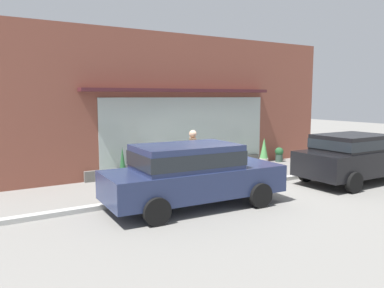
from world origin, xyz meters
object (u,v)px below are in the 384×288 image
Objects in this scene: parked_car_black at (354,155)px; potted_plant_trailing_edge at (279,154)px; fire_hydrant at (169,177)px; potted_plant_doorstep at (264,152)px; pedestrian_with_handbag at (193,153)px; potted_plant_window_center at (123,164)px; potted_plant_low_front at (198,162)px; parked_car_navy at (191,172)px.

potted_plant_trailing_edge is at bearing 79.20° from parked_car_black.
potted_plant_doorstep is at bearing 18.05° from fire_hydrant.
potted_plant_window_center is at bearing 68.84° from pedestrian_with_handbag.
parked_car_black is at bearing -85.30° from potted_plant_doorstep.
potted_plant_doorstep is (3.16, -0.04, 0.13)m from potted_plant_low_front.
potted_plant_window_center reaches higher than potted_plant_doorstep.
potted_plant_trailing_edge is at bearing 17.35° from fire_hydrant.
parked_car_navy reaches higher than potted_plant_low_front.
potted_plant_trailing_edge is 0.55× the size of potted_plant_doorstep.
pedestrian_with_handbag is 2.84× the size of potted_plant_trailing_edge.
parked_car_navy reaches higher than potted_plant_window_center.
potted_plant_doorstep is (5.98, -0.27, -0.01)m from potted_plant_window_center.
potted_plant_window_center is 5.99m from potted_plant_doorstep.
fire_hydrant is at bearing 82.30° from parked_car_navy.
parked_car_black reaches higher than fire_hydrant.
potted_plant_window_center is (-1.59, 1.87, -0.48)m from pedestrian_with_handbag.
fire_hydrant is 6.73m from potted_plant_trailing_edge.
parked_car_black is 5.29m from potted_plant_low_front.
pedestrian_with_handbag reaches higher than parked_car_black.
potted_plant_low_front is at bearing 39.63° from fire_hydrant.
fire_hydrant is at bearing -140.37° from potted_plant_low_front.
fire_hydrant is 1.11m from pedestrian_with_handbag.
parked_car_black is at bearing -100.88° from potted_plant_trailing_edge.
potted_plant_window_center is at bearing 98.08° from parked_car_navy.
pedestrian_with_handbag is (0.90, 0.12, 0.63)m from fire_hydrant.
pedestrian_with_handbag is at bearing 154.07° from parked_car_black.
potted_plant_low_front reaches higher than potted_plant_trailing_edge.
fire_hydrant is at bearing -161.95° from potted_plant_doorstep.
pedestrian_with_handbag is at bearing -159.96° from potted_plant_doorstep.
potted_plant_trailing_edge is (5.52, 1.88, -0.70)m from pedestrian_with_handbag.
parked_car_black is 3.55× the size of potted_plant_window_center.
potted_plant_trailing_edge is 1.18m from potted_plant_doorstep.
pedestrian_with_handbag is at bearing 7.82° from fire_hydrant.
potted_plant_low_front is (-3.48, 3.95, -0.49)m from parked_car_black.
parked_car_black is (4.72, -2.30, -0.14)m from pedestrian_with_handbag.
parked_car_navy is 3.83m from potted_plant_window_center.
pedestrian_with_handbag is 0.38× the size of parked_car_navy.
pedestrian_with_handbag is 2.50m from potted_plant_window_center.
parked_car_black is at bearing -21.18° from fire_hydrant.
pedestrian_with_handbag is at bearing -49.61° from potted_plant_window_center.
potted_plant_doorstep is (5.63, 3.53, -0.37)m from parked_car_navy.
potted_plant_doorstep is at bearing 94.78° from parked_car_black.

